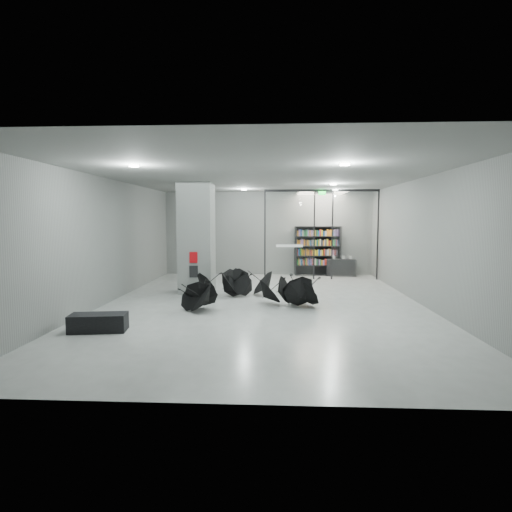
{
  "coord_description": "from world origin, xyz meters",
  "views": [
    {
      "loc": [
        0.42,
        -12.68,
        2.71
      ],
      "look_at": [
        -0.3,
        1.5,
        1.4
      ],
      "focal_mm": 28.45,
      "sensor_mm": 36.0,
      "label": 1
    }
  ],
  "objects_px": {
    "bookshelf": "(318,251)",
    "umbrella_cluster": "(248,292)",
    "shop_counter": "(341,267)",
    "bench": "(98,323)",
    "column": "(197,238)"
  },
  "relations": [
    {
      "from": "bookshelf",
      "to": "umbrella_cluster",
      "type": "height_order",
      "value": "bookshelf"
    },
    {
      "from": "bench",
      "to": "shop_counter",
      "type": "bearing_deg",
      "value": 45.0
    },
    {
      "from": "column",
      "to": "bookshelf",
      "type": "relative_size",
      "value": 1.7
    },
    {
      "from": "column",
      "to": "umbrella_cluster",
      "type": "bearing_deg",
      "value": -40.07
    },
    {
      "from": "shop_counter",
      "to": "umbrella_cluster",
      "type": "xyz_separation_m",
      "value": [
        -4.0,
        -6.23,
        -0.08
      ]
    },
    {
      "from": "bookshelf",
      "to": "bench",
      "type": "bearing_deg",
      "value": -127.44
    },
    {
      "from": "bench",
      "to": "shop_counter",
      "type": "relative_size",
      "value": 0.97
    },
    {
      "from": "umbrella_cluster",
      "to": "shop_counter",
      "type": "bearing_deg",
      "value": 57.33
    },
    {
      "from": "column",
      "to": "umbrella_cluster",
      "type": "distance_m",
      "value": 3.1
    },
    {
      "from": "shop_counter",
      "to": "umbrella_cluster",
      "type": "bearing_deg",
      "value": -114.86
    },
    {
      "from": "bench",
      "to": "column",
      "type": "bearing_deg",
      "value": 67.29
    },
    {
      "from": "umbrella_cluster",
      "to": "bookshelf",
      "type": "bearing_deg",
      "value": 65.77
    },
    {
      "from": "bench",
      "to": "shop_counter",
      "type": "height_order",
      "value": "shop_counter"
    },
    {
      "from": "bench",
      "to": "umbrella_cluster",
      "type": "distance_m",
      "value": 4.95
    },
    {
      "from": "bench",
      "to": "umbrella_cluster",
      "type": "relative_size",
      "value": 0.28
    }
  ]
}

